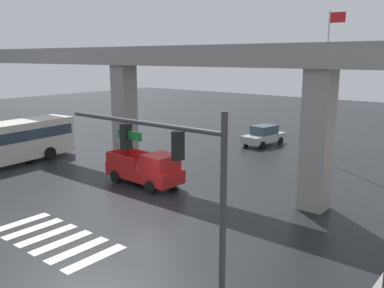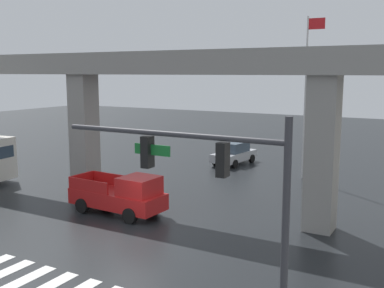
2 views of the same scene
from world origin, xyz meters
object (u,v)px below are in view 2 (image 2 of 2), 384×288
object	(u,v)px
pickup_truck	(122,195)
flagpole	(307,87)
traffic_signal_mast	(218,187)
sedan_silver	(234,153)

from	to	relation	value
pickup_truck	flagpole	size ratio (longest dim) A/B	0.48
traffic_signal_mast	flagpole	size ratio (longest dim) A/B	0.61
sedan_silver	flagpole	distance (m)	8.46
pickup_truck	traffic_signal_mast	bearing A→B (deg)	-40.68
sedan_silver	flagpole	bearing A→B (deg)	-20.05
sedan_silver	traffic_signal_mast	distance (m)	25.02
pickup_truck	sedan_silver	distance (m)	14.67
traffic_signal_mast	flagpole	distance (m)	20.88
pickup_truck	flagpole	xyz separation A→B (m)	(5.79, 12.41, 5.18)
pickup_truck	flagpole	bearing A→B (deg)	65.01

